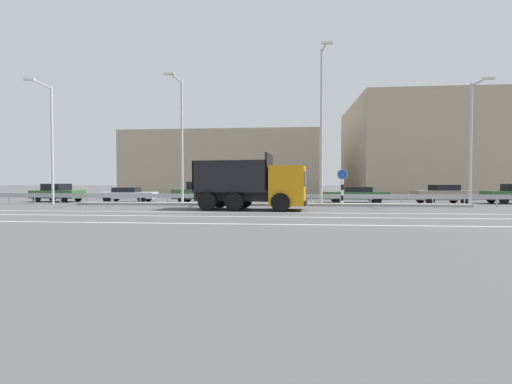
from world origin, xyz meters
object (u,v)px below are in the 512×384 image
(street_lamp_2, at_px, (322,121))
(parked_car_5, at_px, (442,194))
(street_lamp_3, at_px, (472,138))
(parked_car_0, at_px, (58,193))
(street_lamp_0, at_px, (50,138))
(parked_car_2, at_px, (202,192))
(dump_truck, at_px, (265,188))
(parked_car_3, at_px, (268,194))
(street_lamp_1, at_px, (181,135))
(parked_car_1, at_px, (128,194))
(median_road_sign, at_px, (342,187))
(parked_car_4, at_px, (356,194))

(street_lamp_2, relative_size, parked_car_5, 2.57)
(street_lamp_2, bearing_deg, street_lamp_3, -0.21)
(street_lamp_2, bearing_deg, parked_car_0, 171.72)
(street_lamp_0, distance_m, parked_car_2, 11.61)
(street_lamp_2, bearing_deg, street_lamp_0, -179.48)
(dump_truck, relative_size, parked_car_3, 1.39)
(dump_truck, bearing_deg, parked_car_0, -105.62)
(dump_truck, distance_m, parked_car_5, 14.72)
(street_lamp_0, relative_size, street_lamp_1, 0.98)
(street_lamp_3, height_order, parked_car_3, street_lamp_3)
(street_lamp_0, xyz_separation_m, parked_car_0, (-1.82, 3.28, -4.09))
(dump_truck, bearing_deg, street_lamp_2, 141.84)
(parked_car_0, bearing_deg, parked_car_3, 94.91)
(street_lamp_1, bearing_deg, parked_car_1, 148.10)
(median_road_sign, relative_size, street_lamp_3, 0.31)
(parked_car_1, bearing_deg, street_lamp_3, 77.68)
(parked_car_0, xyz_separation_m, parked_car_4, (24.35, 0.62, -0.08))
(street_lamp_2, xyz_separation_m, parked_car_1, (-15.35, 3.30, -5.15))
(street_lamp_1, height_order, parked_car_2, street_lamp_1)
(median_road_sign, height_order, street_lamp_1, street_lamp_1)
(dump_truck, xyz_separation_m, median_road_sign, (5.05, 3.73, 0.03))
(street_lamp_2, height_order, parked_car_3, street_lamp_2)
(street_lamp_3, relative_size, parked_car_2, 1.79)
(parked_car_5, bearing_deg, street_lamp_3, -175.45)
(street_lamp_3, relative_size, parked_car_0, 2.00)
(street_lamp_3, xyz_separation_m, parked_car_2, (-18.87, 3.13, -3.71))
(street_lamp_0, bearing_deg, median_road_sign, 0.27)
(street_lamp_3, xyz_separation_m, parked_car_4, (-6.72, 3.76, -3.85))
(street_lamp_0, height_order, street_lamp_1, street_lamp_1)
(median_road_sign, xyz_separation_m, street_lamp_0, (-20.89, -0.10, 3.53))
(parked_car_0, bearing_deg, median_road_sign, 86.54)
(street_lamp_2, xyz_separation_m, street_lamp_3, (9.75, -0.04, -1.26))
(parked_car_2, bearing_deg, parked_car_3, 90.63)
(street_lamp_1, distance_m, street_lamp_2, 9.82)
(parked_car_1, bearing_deg, parked_car_4, 86.57)
(street_lamp_1, relative_size, parked_car_4, 1.81)
(dump_truck, xyz_separation_m, parked_car_0, (-17.65, 6.91, -0.53))
(street_lamp_0, relative_size, street_lamp_3, 1.06)
(street_lamp_2, relative_size, parked_car_1, 2.33)
(median_road_sign, distance_m, street_lamp_2, 4.69)
(dump_truck, relative_size, street_lamp_2, 0.63)
(parked_car_2, bearing_deg, street_lamp_0, -73.31)
(dump_truck, xyz_separation_m, street_lamp_2, (3.67, 3.81, 4.51))
(parked_car_4, bearing_deg, street_lamp_0, 101.16)
(parked_car_1, bearing_deg, parked_car_0, -92.83)
(dump_truck, relative_size, parked_car_2, 1.47)
(median_road_sign, height_order, parked_car_5, median_road_sign)
(dump_truck, bearing_deg, street_lamp_0, -97.15)
(parked_car_2, distance_m, parked_car_5, 18.43)
(parked_car_3, bearing_deg, street_lamp_1, 115.04)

